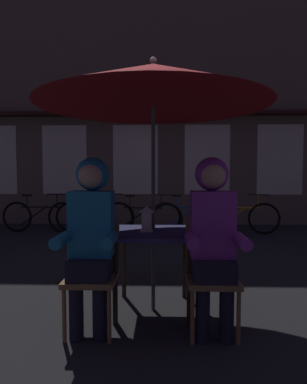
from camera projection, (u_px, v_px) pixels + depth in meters
ground_plane at (153, 309)px, 3.06m from camera, size 60.00×60.00×0.00m
cafe_table at (153, 242)px, 3.02m from camera, size 0.72×0.72×0.74m
patio_umbrella at (153, 85)px, 2.94m from camera, size 2.10×2.10×2.31m
lantern at (147, 218)px, 2.99m from camera, size 0.11×0.11×0.23m
chair_left at (93, 269)px, 2.68m from camera, size 0.40×0.40×0.87m
chair_right at (211, 270)px, 2.65m from camera, size 0.40×0.40×0.87m
person_left_hooded at (91, 227)px, 2.60m from camera, size 0.45×0.56×1.40m
person_right_hooded at (213, 227)px, 2.57m from camera, size 0.45×0.56×1.40m
shopfront_building at (136, 101)px, 8.28m from camera, size 10.00×0.93×6.20m
bicycle_nearest at (40, 216)px, 7.05m from camera, size 1.68×0.15×0.84m
bicycle_second at (94, 216)px, 7.04m from camera, size 1.68×0.11×0.84m
bicycle_third at (143, 217)px, 6.89m from camera, size 1.66×0.33×0.84m
bicycle_fourth at (189, 216)px, 7.00m from camera, size 1.67×0.25×0.84m
bicycle_fifth at (239, 217)px, 6.90m from camera, size 1.67×0.29×0.84m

